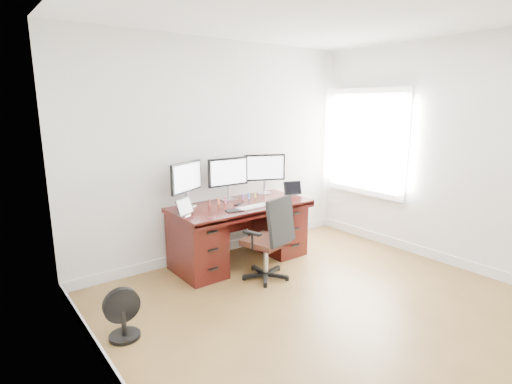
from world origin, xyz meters
TOP-DOWN VIEW (x-y plane):
  - ground at (0.00, 0.00)m, footprint 4.50×4.50m
  - back_wall at (0.00, 2.25)m, footprint 4.00×0.10m
  - right_wall at (2.00, 0.11)m, footprint 0.10×4.50m
  - desk at (0.00, 1.83)m, footprint 1.70×0.80m
  - office_chair at (-0.03, 1.21)m, footprint 0.62×0.62m
  - floor_fan at (-1.74, 1.05)m, footprint 0.31×0.26m
  - monitor_left at (-0.58, 2.07)m, footprint 0.51×0.28m
  - monitor_center at (-0.00, 2.07)m, footprint 0.55×0.15m
  - monitor_right at (0.58, 2.07)m, footprint 0.51×0.26m
  - tablet_left at (-0.78, 1.75)m, footprint 0.24×0.17m
  - tablet_right at (0.80, 1.75)m, footprint 0.25×0.14m
  - keyboard at (-0.03, 1.58)m, footprint 0.31×0.14m
  - trackpad at (0.18, 1.60)m, footprint 0.12×0.12m
  - drawing_tablet at (-0.24, 1.58)m, footprint 0.22×0.17m
  - phone at (-0.04, 1.78)m, footprint 0.16×0.12m
  - figurine_brown at (-0.35, 1.95)m, footprint 0.03×0.03m
  - figurine_orange at (-0.22, 1.95)m, footprint 0.03×0.03m
  - figurine_pink at (-0.13, 1.95)m, footprint 0.03×0.03m
  - figurine_purple at (0.14, 1.95)m, footprint 0.03×0.03m
  - figurine_blue at (0.23, 1.95)m, footprint 0.03×0.03m
  - figurine_yellow at (0.33, 1.95)m, footprint 0.03×0.03m

SIDE VIEW (x-z plane):
  - ground at x=0.00m, z-range 0.00..0.00m
  - floor_fan at x=-1.74m, z-range -0.01..0.44m
  - office_chair at x=-0.03m, z-range -0.16..0.79m
  - desk at x=0.00m, z-range 0.03..0.78m
  - trackpad at x=0.18m, z-range 0.75..0.76m
  - drawing_tablet at x=-0.24m, z-range 0.75..0.76m
  - phone at x=-0.04m, z-range 0.75..0.76m
  - keyboard at x=-0.03m, z-range 0.75..0.76m
  - figurine_brown at x=-0.35m, z-range 0.75..0.83m
  - figurine_orange at x=-0.22m, z-range 0.75..0.83m
  - figurine_pink at x=-0.13m, z-range 0.75..0.83m
  - figurine_purple at x=0.14m, z-range 0.75..0.83m
  - figurine_blue at x=0.23m, z-range 0.75..0.83m
  - figurine_yellow at x=0.33m, z-range 0.75..0.83m
  - tablet_left at x=-0.78m, z-range 0.74..0.93m
  - tablet_right at x=0.80m, z-range 0.74..0.93m
  - monitor_left at x=-0.58m, z-range 0.82..1.35m
  - monitor_center at x=0.00m, z-range 0.82..1.35m
  - monitor_right at x=0.58m, z-range 0.82..1.35m
  - back_wall at x=0.00m, z-range 0.00..2.70m
  - right_wall at x=2.00m, z-range 0.00..2.70m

